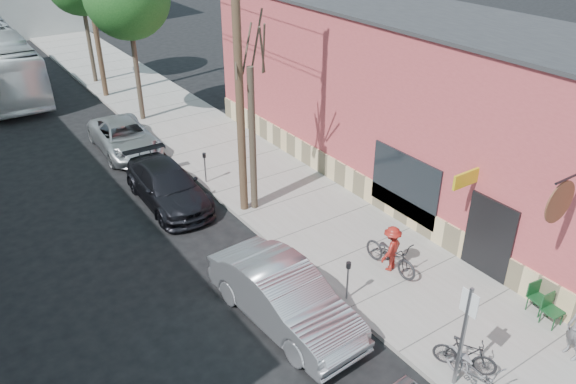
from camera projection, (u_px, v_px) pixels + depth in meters
ground at (288, 341)px, 14.61m from camera, size 120.00×120.00×0.00m
sidewalk at (226, 154)px, 24.64m from camera, size 4.50×58.00×0.15m
cafe_building at (410, 101)px, 21.10m from camera, size 6.60×20.20×6.61m
sign_post at (464, 328)px, 12.40m from camera, size 0.07×0.45×2.80m
parking_meter_near at (348, 275)px, 15.51m from camera, size 0.14×0.14×1.24m
parking_meter_far at (205, 163)px, 21.77m from camera, size 0.14×0.14×1.24m
utility_pole_near at (237, 66)px, 17.81m from camera, size 3.57×0.28×10.00m
tree_bare at (252, 141)px, 19.19m from camera, size 0.24×0.24×5.19m
patio_chair_a at (539, 298)px, 15.23m from camera, size 0.57×0.57×0.88m
patio_chair_b at (553, 311)px, 14.77m from camera, size 0.54×0.54×0.88m
cyclist at (391, 249)px, 16.79m from camera, size 1.07×0.81×1.47m
cyclist_bike at (391, 254)px, 16.89m from camera, size 0.81×2.02×1.04m
parked_bike_a at (465, 355)px, 13.37m from camera, size 1.14×1.53×0.91m
parked_bike_b at (473, 373)px, 12.78m from camera, size 1.12×2.12×1.06m
car_1 at (285, 297)px, 14.91m from camera, size 2.09×5.12×1.65m
car_2 at (168, 186)px, 20.67m from camera, size 2.12×4.94×1.42m
car_3 at (125, 137)px, 24.74m from camera, size 2.47×4.96×1.35m
bus at (0, 62)px, 31.69m from camera, size 3.04×11.98×3.32m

